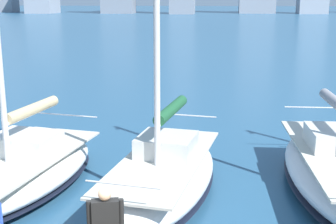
% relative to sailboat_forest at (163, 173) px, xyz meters
% --- Properties ---
extents(sailboat_forest, '(3.58, 7.04, 11.67)m').
position_rel_sailboat_forest_xyz_m(sailboat_forest, '(0.00, 0.00, 0.00)').
color(sailboat_forest, white).
rests_on(sailboat_forest, ground).
extents(sailboat_tan, '(4.06, 7.03, 11.27)m').
position_rel_sailboat_forest_xyz_m(sailboat_tan, '(4.17, -0.14, -0.07)').
color(sailboat_tan, white).
rests_on(sailboat_tan, ground).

